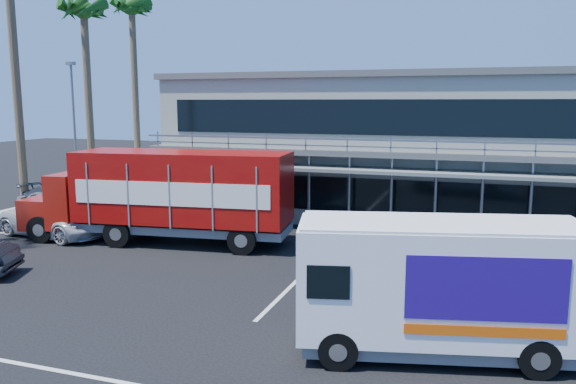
% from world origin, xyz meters
% --- Properties ---
extents(ground, '(120.00, 120.00, 0.00)m').
position_xyz_m(ground, '(0.00, 0.00, 0.00)').
color(ground, black).
rests_on(ground, ground).
extents(building, '(22.40, 12.00, 7.30)m').
position_xyz_m(building, '(3.00, 14.94, 3.66)').
color(building, '#9AA194').
rests_on(building, ground).
extents(palm_e, '(2.80, 2.80, 12.25)m').
position_xyz_m(palm_e, '(-14.70, 13.00, 10.57)').
color(palm_e, brown).
rests_on(palm_e, ground).
extents(palm_f, '(2.80, 2.80, 13.25)m').
position_xyz_m(palm_f, '(-15.10, 18.50, 11.47)').
color(palm_f, brown).
rests_on(palm_f, ground).
extents(light_pole_far, '(0.50, 0.25, 8.09)m').
position_xyz_m(light_pole_far, '(-14.20, 11.00, 4.50)').
color(light_pole_far, gray).
rests_on(light_pole_far, ground).
extents(red_truck, '(11.71, 3.96, 3.86)m').
position_xyz_m(red_truck, '(-4.78, 4.91, 2.13)').
color(red_truck, maroon).
rests_on(red_truck, ground).
extents(white_van, '(6.85, 3.66, 3.18)m').
position_xyz_m(white_van, '(6.80, -2.45, 1.69)').
color(white_van, white).
rests_on(white_van, ground).
extents(parked_car_c, '(5.68, 3.34, 1.48)m').
position_xyz_m(parked_car_c, '(-9.98, 4.40, 0.74)').
color(parked_car_c, '#BDBCBE').
rests_on(parked_car_c, ground).
extents(parked_car_d, '(6.24, 4.18, 1.68)m').
position_xyz_m(parked_car_d, '(-12.33, 7.60, 0.84)').
color(parked_car_d, '#282D36').
rests_on(parked_car_d, ground).
extents(parked_car_e, '(4.73, 2.58, 1.52)m').
position_xyz_m(parked_car_e, '(-12.50, 7.20, 0.76)').
color(parked_car_e, gray).
rests_on(parked_car_e, ground).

